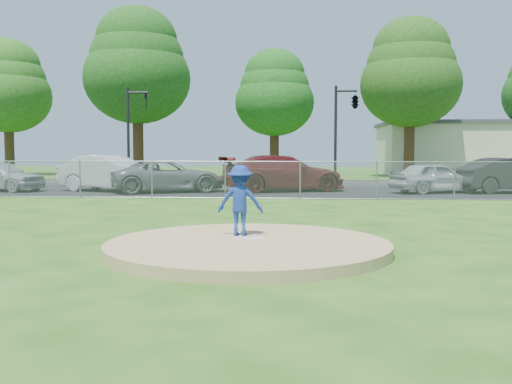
% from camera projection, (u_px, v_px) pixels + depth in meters
% --- Properties ---
extents(ground, '(120.00, 120.00, 0.00)m').
position_uv_depth(ground, '(273.00, 204.00, 20.79)').
color(ground, '#224E11').
rests_on(ground, ground).
extents(pitchers_mound, '(5.40, 5.40, 0.20)m').
position_uv_depth(pitchers_mound, '(248.00, 247.00, 10.83)').
color(pitchers_mound, tan).
rests_on(pitchers_mound, ground).
extents(pitching_rubber, '(0.60, 0.15, 0.04)m').
position_uv_depth(pitching_rubber, '(249.00, 239.00, 11.02)').
color(pitching_rubber, white).
rests_on(pitching_rubber, pitchers_mound).
extents(chain_link_fence, '(40.00, 0.06, 1.50)m').
position_uv_depth(chain_link_fence, '(275.00, 180.00, 22.72)').
color(chain_link_fence, gray).
rests_on(chain_link_fence, ground).
extents(parking_lot, '(50.00, 8.00, 0.01)m').
position_uv_depth(parking_lot, '(279.00, 191.00, 27.25)').
color(parking_lot, black).
rests_on(parking_lot, ground).
extents(street, '(60.00, 7.00, 0.01)m').
position_uv_depth(street, '(283.00, 182.00, 34.71)').
color(street, '#242326').
rests_on(street, ground).
extents(commercial_building, '(16.40, 9.40, 4.30)m').
position_uv_depth(commercial_building, '(481.00, 148.00, 47.26)').
color(commercial_building, beige).
rests_on(commercial_building, ground).
extents(tree_far_left, '(6.72, 6.72, 10.74)m').
position_uv_depth(tree_far_left, '(7.00, 86.00, 44.82)').
color(tree_far_left, '#372514').
rests_on(tree_far_left, ground).
extents(tree_left, '(7.84, 7.84, 12.53)m').
position_uv_depth(tree_left, '(137.00, 65.00, 41.91)').
color(tree_left, '#382214').
rests_on(tree_left, ground).
extents(tree_center, '(6.16, 6.16, 9.84)m').
position_uv_depth(tree_center, '(274.00, 92.00, 44.27)').
color(tree_center, '#351F13').
rests_on(tree_center, ground).
extents(tree_right, '(7.28, 7.28, 11.63)m').
position_uv_depth(tree_right, '(411.00, 72.00, 41.43)').
color(tree_right, '#3A2115').
rests_on(tree_right, ground).
extents(traffic_signal_left, '(1.28, 0.20, 5.60)m').
position_uv_depth(traffic_signal_left, '(132.00, 126.00, 33.14)').
color(traffic_signal_left, black).
rests_on(traffic_signal_left, ground).
extents(traffic_signal_center, '(1.42, 2.48, 5.60)m').
position_uv_depth(traffic_signal_center, '(353.00, 103.00, 32.09)').
color(traffic_signal_center, black).
rests_on(traffic_signal_center, ground).
extents(pitcher, '(0.94, 0.56, 1.43)m').
position_uv_depth(pitcher, '(240.00, 200.00, 11.58)').
color(pitcher, navy).
rests_on(pitcher, pitchers_mound).
extents(traffic_cone, '(0.35, 0.35, 0.68)m').
position_uv_depth(traffic_cone, '(147.00, 185.00, 26.51)').
color(traffic_cone, orange).
rests_on(traffic_cone, parking_lot).
extents(parked_car_silver, '(4.57, 2.76, 1.46)m').
position_uv_depth(parked_car_silver, '(1.00, 176.00, 27.17)').
color(parked_car_silver, '#AAAAAF').
rests_on(parked_car_silver, parking_lot).
extents(parked_car_white, '(5.51, 3.39, 1.71)m').
position_uv_depth(parked_car_white, '(112.00, 173.00, 26.97)').
color(parked_car_white, silver).
rests_on(parked_car_white, parking_lot).
extents(parked_car_gray, '(5.79, 4.38, 1.46)m').
position_uv_depth(parked_car_gray, '(168.00, 176.00, 26.50)').
color(parked_car_gray, slate).
rests_on(parked_car_gray, parking_lot).
extents(parked_car_darkred, '(6.36, 4.22, 1.71)m').
position_uv_depth(parked_car_darkred, '(283.00, 173.00, 27.02)').
color(parked_car_darkred, maroon).
rests_on(parked_car_darkred, parking_lot).
extents(parked_car_pearl, '(4.44, 3.11, 1.40)m').
position_uv_depth(parked_car_pearl, '(435.00, 178.00, 25.97)').
color(parked_car_pearl, '#B7B9BB').
rests_on(parked_car_pearl, parking_lot).
extents(parked_car_charcoal, '(5.12, 2.78, 1.60)m').
position_uv_depth(parked_car_charcoal, '(510.00, 175.00, 26.04)').
color(parked_car_charcoal, black).
rests_on(parked_car_charcoal, parking_lot).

